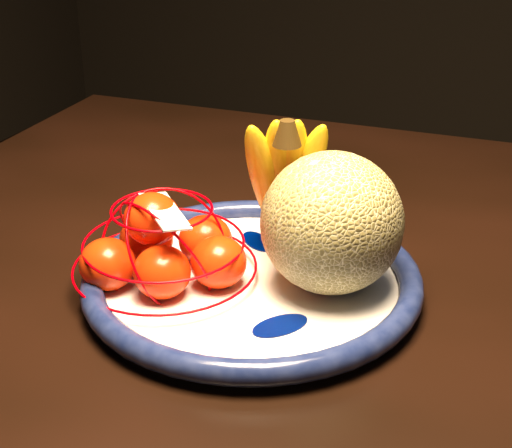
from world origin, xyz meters
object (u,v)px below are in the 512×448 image
at_px(fruit_bowl, 252,280).
at_px(banana_bunch, 284,175).
at_px(dining_table, 460,331).
at_px(mandarin_bag, 165,249).
at_px(cantaloupe, 332,223).

xyz_separation_m(fruit_bowl, banana_bunch, (0.00, 0.08, 0.08)).
distance_m(dining_table, fruit_bowl, 0.24).
bearing_deg(mandarin_bag, fruit_bowl, 18.61).
xyz_separation_m(cantaloupe, mandarin_bag, (-0.15, -0.05, -0.04)).
relative_size(fruit_bowl, cantaloupe, 2.46).
distance_m(dining_table, banana_bunch, 0.26).
bearing_deg(fruit_bowl, banana_bunch, 88.15).
bearing_deg(dining_table, cantaloupe, -140.85).
bearing_deg(cantaloupe, dining_table, 41.98).
height_order(banana_bunch, mandarin_bag, banana_bunch).
bearing_deg(banana_bunch, cantaloupe, -63.70).
height_order(dining_table, cantaloupe, cantaloupe).
bearing_deg(cantaloupe, mandarin_bag, -162.52).
height_order(cantaloupe, mandarin_bag, cantaloupe).
bearing_deg(banana_bunch, dining_table, -10.15).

